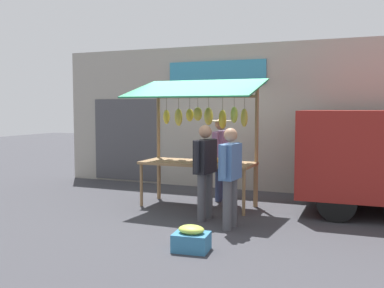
{
  "coord_description": "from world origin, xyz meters",
  "views": [
    {
      "loc": [
        -3.24,
        8.1,
        1.93
      ],
      "look_at": [
        0.0,
        0.3,
        1.25
      ],
      "focal_mm": 42.26,
      "sensor_mm": 36.0,
      "label": 1
    }
  ],
  "objects_px": {
    "market_stall": "(200,126)",
    "produce_crate_near": "(191,239)",
    "shopper_in_striped_shirt": "(205,165)",
    "vendor_with_sunhat": "(220,152)",
    "shopper_with_shopping_bag": "(230,171)"
  },
  "relations": [
    {
      "from": "market_stall",
      "to": "shopper_in_striped_shirt",
      "type": "distance_m",
      "value": 1.26
    },
    {
      "from": "produce_crate_near",
      "to": "shopper_with_shopping_bag",
      "type": "bearing_deg",
      "value": -95.93
    },
    {
      "from": "market_stall",
      "to": "vendor_with_sunhat",
      "type": "bearing_deg",
      "value": -105.82
    },
    {
      "from": "shopper_in_striped_shirt",
      "to": "produce_crate_near",
      "type": "xyz_separation_m",
      "value": [
        -0.44,
        1.67,
        -0.79
      ]
    },
    {
      "from": "vendor_with_sunhat",
      "to": "produce_crate_near",
      "type": "distance_m",
      "value": 3.53
    },
    {
      "from": "market_stall",
      "to": "produce_crate_near",
      "type": "xyz_separation_m",
      "value": [
        -0.93,
        2.65,
        -1.41
      ]
    },
    {
      "from": "vendor_with_sunhat",
      "to": "shopper_with_shopping_bag",
      "type": "height_order",
      "value": "vendor_with_sunhat"
    },
    {
      "from": "shopper_with_shopping_bag",
      "to": "produce_crate_near",
      "type": "relative_size",
      "value": 3.14
    },
    {
      "from": "vendor_with_sunhat",
      "to": "shopper_in_striped_shirt",
      "type": "distance_m",
      "value": 1.7
    },
    {
      "from": "shopper_with_shopping_bag",
      "to": "produce_crate_near",
      "type": "distance_m",
      "value": 1.51
    },
    {
      "from": "vendor_with_sunhat",
      "to": "produce_crate_near",
      "type": "bearing_deg",
      "value": 8.6
    },
    {
      "from": "shopper_in_striped_shirt",
      "to": "produce_crate_near",
      "type": "distance_m",
      "value": 1.9
    },
    {
      "from": "vendor_with_sunhat",
      "to": "market_stall",
      "type": "bearing_deg",
      "value": -19.67
    },
    {
      "from": "vendor_with_sunhat",
      "to": "shopper_in_striped_shirt",
      "type": "bearing_deg",
      "value": 6.27
    },
    {
      "from": "market_stall",
      "to": "shopper_with_shopping_bag",
      "type": "xyz_separation_m",
      "value": [
        -1.07,
        1.36,
        -0.64
      ]
    }
  ]
}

